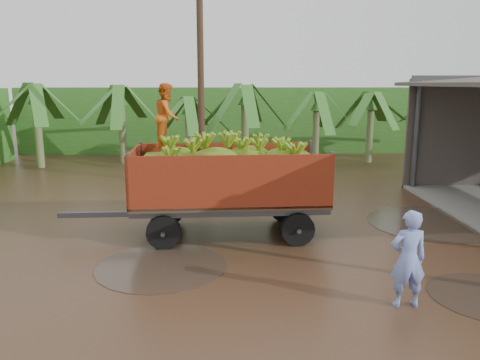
% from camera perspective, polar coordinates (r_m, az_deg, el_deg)
% --- Properties ---
extents(ground, '(100.00, 100.00, 0.00)m').
position_cam_1_polar(ground, '(11.84, 6.34, -7.27)').
color(ground, black).
rests_on(ground, ground).
extents(hedge_north, '(22.00, 3.00, 3.60)m').
position_cam_1_polar(hedge_north, '(27.16, -2.50, 7.41)').
color(hedge_north, '#2D661E').
rests_on(hedge_north, ground).
extents(banana_trailer, '(6.76, 2.55, 3.85)m').
position_cam_1_polar(banana_trailer, '(11.89, -1.52, 0.18)').
color(banana_trailer, '#AC3018').
rests_on(banana_trailer, ground).
extents(man_blue, '(0.65, 0.44, 1.74)m').
position_cam_1_polar(man_blue, '(8.66, 19.81, -9.04)').
color(man_blue, '#768CD8').
rests_on(man_blue, ground).
extents(utility_pole, '(1.20, 0.24, 8.22)m').
position_cam_1_polar(utility_pole, '(17.68, -4.81, 12.75)').
color(utility_pole, '#47301E').
rests_on(utility_pole, ground).
extents(banana_plants, '(24.13, 20.84, 4.31)m').
position_cam_1_polar(banana_plants, '(18.56, -15.09, 5.19)').
color(banana_plants, '#2D661E').
rests_on(banana_plants, ground).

